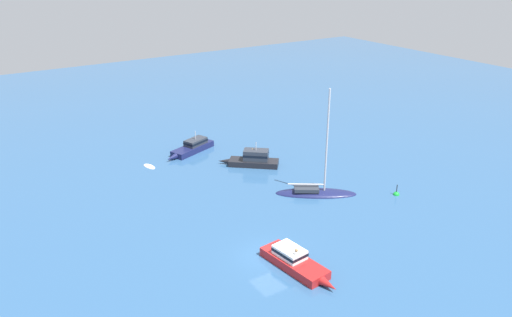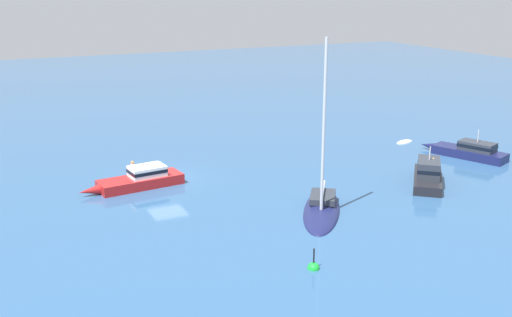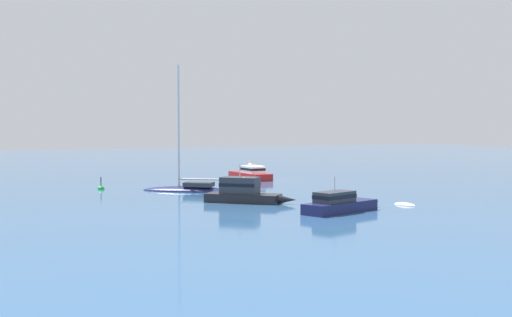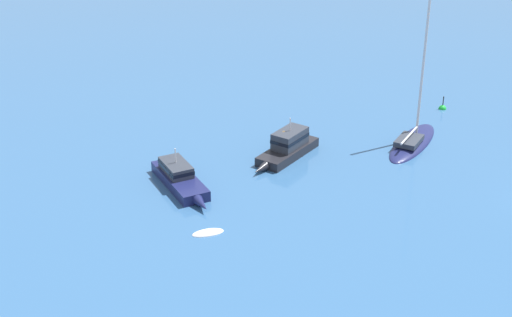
{
  "view_description": "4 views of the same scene",
  "coord_description": "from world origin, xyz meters",
  "px_view_note": "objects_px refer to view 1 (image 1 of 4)",
  "views": [
    {
      "loc": [
        27.82,
        -19.41,
        22.18
      ],
      "look_at": [
        -13.38,
        7.36,
        2.1
      ],
      "focal_mm": 35.76,
      "sensor_mm": 36.0,
      "label": 1
    },
    {
      "loc": [
        11.84,
        39.65,
        13.49
      ],
      "look_at": [
        -6.83,
        0.56,
        0.86
      ],
      "focal_mm": 42.31,
      "sensor_mm": 36.0,
      "label": 2
    },
    {
      "loc": [
        -63.78,
        28.01,
        6.05
      ],
      "look_at": [
        -9.4,
        4.97,
        2.79
      ],
      "focal_mm": 49.66,
      "sensor_mm": 36.0,
      "label": 3
    },
    {
      "loc": [
        -22.97,
        -37.34,
        21.82
      ],
      "look_at": [
        -18.95,
        2.91,
        2.72
      ],
      "focal_mm": 51.49,
      "sensor_mm": 36.0,
      "label": 4
    }
  ],
  "objects_px": {
    "sailboat": "(315,192)",
    "motor_cruiser_1": "(253,159)",
    "dinghy": "(149,167)",
    "motor_cruiser": "(295,261)",
    "launch": "(192,147)",
    "channel_buoy": "(396,195)"
  },
  "relations": [
    {
      "from": "sailboat",
      "to": "motor_cruiser_1",
      "type": "bearing_deg",
      "value": 132.01
    },
    {
      "from": "dinghy",
      "to": "motor_cruiser",
      "type": "relative_size",
      "value": 0.28
    },
    {
      "from": "dinghy",
      "to": "motor_cruiser_1",
      "type": "bearing_deg",
      "value": 46.06
    },
    {
      "from": "dinghy",
      "to": "sailboat",
      "type": "relative_size",
      "value": 0.18
    },
    {
      "from": "dinghy",
      "to": "sailboat",
      "type": "xyz_separation_m",
      "value": [
        15.32,
        11.11,
        0.17
      ]
    },
    {
      "from": "dinghy",
      "to": "motor_cruiser_1",
      "type": "xyz_separation_m",
      "value": [
        5.98,
        9.89,
        0.75
      ]
    },
    {
      "from": "dinghy",
      "to": "motor_cruiser",
      "type": "bearing_deg",
      "value": -8.48
    },
    {
      "from": "sailboat",
      "to": "launch",
      "type": "height_order",
      "value": "sailboat"
    },
    {
      "from": "launch",
      "to": "motor_cruiser",
      "type": "bearing_deg",
      "value": 59.03
    },
    {
      "from": "channel_buoy",
      "to": "dinghy",
      "type": "bearing_deg",
      "value": -138.3
    },
    {
      "from": "dinghy",
      "to": "motor_cruiser_1",
      "type": "relative_size",
      "value": 0.34
    },
    {
      "from": "motor_cruiser_1",
      "to": "dinghy",
      "type": "bearing_deg",
      "value": 9.56
    },
    {
      "from": "motor_cruiser_1",
      "to": "sailboat",
      "type": "xyz_separation_m",
      "value": [
        9.35,
        1.22,
        -0.58
      ]
    },
    {
      "from": "dinghy",
      "to": "channel_buoy",
      "type": "height_order",
      "value": "channel_buoy"
    },
    {
      "from": "motor_cruiser_1",
      "to": "channel_buoy",
      "type": "xyz_separation_m",
      "value": [
        13.83,
        7.76,
        -0.74
      ]
    },
    {
      "from": "motor_cruiser_1",
      "to": "sailboat",
      "type": "bearing_deg",
      "value": 138.15
    },
    {
      "from": "motor_cruiser",
      "to": "channel_buoy",
      "type": "distance_m",
      "value": 16.44
    },
    {
      "from": "dinghy",
      "to": "channel_buoy",
      "type": "distance_m",
      "value": 26.53
    },
    {
      "from": "launch",
      "to": "dinghy",
      "type": "bearing_deg",
      "value": -7.4
    },
    {
      "from": "sailboat",
      "to": "channel_buoy",
      "type": "bearing_deg",
      "value": 0.12
    },
    {
      "from": "dinghy",
      "to": "launch",
      "type": "bearing_deg",
      "value": 91.38
    },
    {
      "from": "motor_cruiser_1",
      "to": "launch",
      "type": "height_order",
      "value": "motor_cruiser_1"
    }
  ]
}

